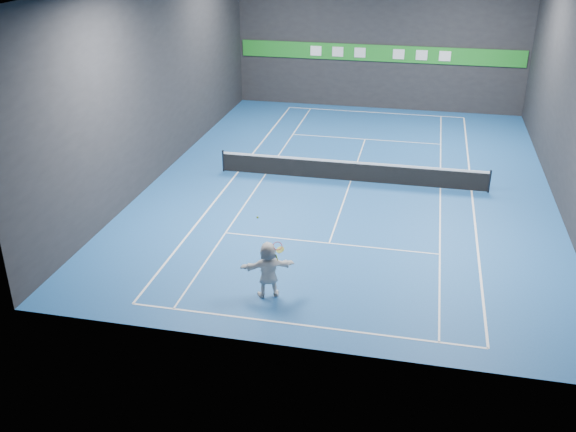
% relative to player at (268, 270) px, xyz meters
% --- Properties ---
extents(ground, '(26.00, 26.00, 0.00)m').
position_rel_player_xyz_m(ground, '(1.36, 10.45, -0.96)').
color(ground, '#1A4D90').
rests_on(ground, ground).
extents(wall_back, '(18.00, 0.10, 9.00)m').
position_rel_player_xyz_m(wall_back, '(1.36, 23.45, 3.54)').
color(wall_back, black).
rests_on(wall_back, ground).
extents(wall_front, '(18.00, 0.10, 9.00)m').
position_rel_player_xyz_m(wall_front, '(1.36, -2.55, 3.54)').
color(wall_front, black).
rests_on(wall_front, ground).
extents(wall_left, '(0.10, 26.00, 9.00)m').
position_rel_player_xyz_m(wall_left, '(-7.64, 10.45, 3.54)').
color(wall_left, black).
rests_on(wall_left, ground).
extents(wall_right, '(0.10, 26.00, 9.00)m').
position_rel_player_xyz_m(wall_right, '(10.36, 10.45, 3.54)').
color(wall_right, black).
rests_on(wall_right, ground).
extents(baseline_near, '(10.98, 0.08, 0.01)m').
position_rel_player_xyz_m(baseline_near, '(1.36, -1.44, -0.96)').
color(baseline_near, white).
rests_on(baseline_near, ground).
extents(baseline_far, '(10.98, 0.08, 0.01)m').
position_rel_player_xyz_m(baseline_far, '(1.36, 22.34, -0.96)').
color(baseline_far, white).
rests_on(baseline_far, ground).
extents(sideline_doubles_left, '(0.08, 23.78, 0.01)m').
position_rel_player_xyz_m(sideline_doubles_left, '(-4.13, 10.45, -0.96)').
color(sideline_doubles_left, white).
rests_on(sideline_doubles_left, ground).
extents(sideline_doubles_right, '(0.08, 23.78, 0.01)m').
position_rel_player_xyz_m(sideline_doubles_right, '(6.85, 10.45, -0.96)').
color(sideline_doubles_right, white).
rests_on(sideline_doubles_right, ground).
extents(sideline_singles_left, '(0.06, 23.78, 0.01)m').
position_rel_player_xyz_m(sideline_singles_left, '(-2.75, 10.45, -0.96)').
color(sideline_singles_left, white).
rests_on(sideline_singles_left, ground).
extents(sideline_singles_right, '(0.06, 23.78, 0.01)m').
position_rel_player_xyz_m(sideline_singles_right, '(5.47, 10.45, -0.96)').
color(sideline_singles_right, white).
rests_on(sideline_singles_right, ground).
extents(service_line_near, '(8.23, 0.06, 0.01)m').
position_rel_player_xyz_m(service_line_near, '(1.36, 4.05, -0.96)').
color(service_line_near, white).
rests_on(service_line_near, ground).
extents(service_line_far, '(8.23, 0.06, 0.01)m').
position_rel_player_xyz_m(service_line_far, '(1.36, 16.85, -0.96)').
color(service_line_far, white).
rests_on(service_line_far, ground).
extents(center_service_line, '(0.06, 12.80, 0.01)m').
position_rel_player_xyz_m(center_service_line, '(1.36, 10.45, -0.96)').
color(center_service_line, white).
rests_on(center_service_line, ground).
extents(player, '(1.87, 1.21, 1.92)m').
position_rel_player_xyz_m(player, '(0.00, 0.00, 0.00)').
color(player, white).
rests_on(player, ground).
extents(tennis_ball, '(0.07, 0.07, 0.07)m').
position_rel_player_xyz_m(tennis_ball, '(-0.34, 0.08, 1.79)').
color(tennis_ball, '#B5D924').
rests_on(tennis_ball, player).
extents(tennis_net, '(12.50, 0.10, 1.07)m').
position_rel_player_xyz_m(tennis_net, '(1.36, 10.45, -0.42)').
color(tennis_net, black).
rests_on(tennis_net, ground).
extents(sponsor_banner, '(17.64, 0.11, 1.00)m').
position_rel_player_xyz_m(sponsor_banner, '(1.36, 23.39, 2.54)').
color(sponsor_banner, '#1D8523').
rests_on(sponsor_banner, wall_back).
extents(tennis_racket, '(0.48, 0.38, 0.67)m').
position_rel_player_xyz_m(tennis_racket, '(0.31, 0.05, 0.80)').
color(tennis_racket, red).
rests_on(tennis_racket, player).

